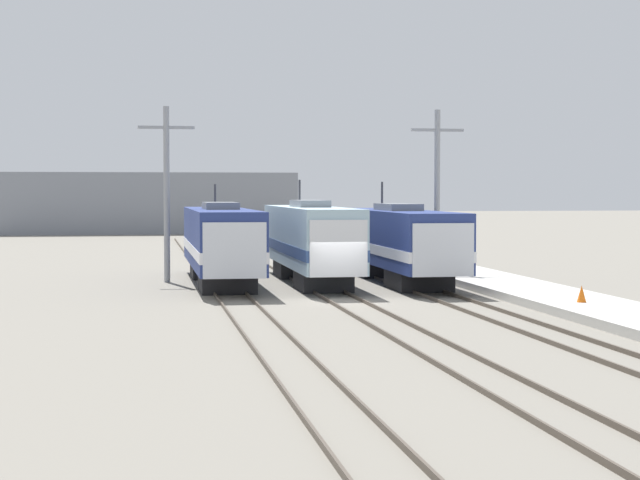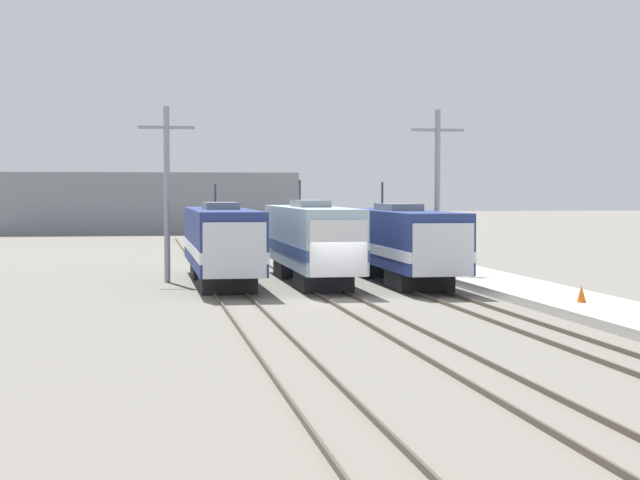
{
  "view_description": "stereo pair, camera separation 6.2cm",
  "coord_description": "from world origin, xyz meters",
  "px_view_note": "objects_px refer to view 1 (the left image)",
  "views": [
    {
      "loc": [
        -8.56,
        -45.23,
        4.72
      ],
      "look_at": [
        -0.6,
        2.16,
        2.53
      ],
      "focal_mm": 60.0,
      "sensor_mm": 36.0,
      "label": 1
    },
    {
      "loc": [
        -8.5,
        -45.24,
        4.72
      ],
      "look_at": [
        -0.6,
        2.16,
        2.53
      ],
      "focal_mm": 60.0,
      "sensor_mm": 36.0,
      "label": 2
    }
  ],
  "objects_px": {
    "locomotive_far_left": "(221,242)",
    "catenary_tower_left": "(167,189)",
    "traffic_cone": "(582,294)",
    "catenary_tower_right": "(437,189)",
    "locomotive_far_right": "(400,242)",
    "locomotive_center": "(311,241)"
  },
  "relations": [
    {
      "from": "locomotive_far_left",
      "to": "catenary_tower_left",
      "type": "relative_size",
      "value": 1.86
    },
    {
      "from": "locomotive_far_left",
      "to": "traffic_cone",
      "type": "relative_size",
      "value": 25.37
    },
    {
      "from": "catenary_tower_left",
      "to": "catenary_tower_right",
      "type": "height_order",
      "value": "same"
    },
    {
      "from": "locomotive_far_right",
      "to": "catenary_tower_left",
      "type": "height_order",
      "value": "catenary_tower_left"
    },
    {
      "from": "catenary_tower_left",
      "to": "traffic_cone",
      "type": "bearing_deg",
      "value": -45.98
    },
    {
      "from": "locomotive_center",
      "to": "locomotive_far_right",
      "type": "bearing_deg",
      "value": -4.46
    },
    {
      "from": "locomotive_far_left",
      "to": "locomotive_far_right",
      "type": "bearing_deg",
      "value": -3.19
    },
    {
      "from": "locomotive_far_right",
      "to": "catenary_tower_right",
      "type": "height_order",
      "value": "catenary_tower_right"
    },
    {
      "from": "locomotive_center",
      "to": "traffic_cone",
      "type": "relative_size",
      "value": 24.33
    },
    {
      "from": "catenary_tower_right",
      "to": "traffic_cone",
      "type": "height_order",
      "value": "catenary_tower_right"
    },
    {
      "from": "locomotive_center",
      "to": "locomotive_far_right",
      "type": "relative_size",
      "value": 0.96
    },
    {
      "from": "locomotive_center",
      "to": "catenary_tower_left",
      "type": "distance_m",
      "value": 8.0
    },
    {
      "from": "catenary_tower_right",
      "to": "locomotive_far_left",
      "type": "bearing_deg",
      "value": -170.26
    },
    {
      "from": "catenary_tower_left",
      "to": "traffic_cone",
      "type": "relative_size",
      "value": 13.63
    },
    {
      "from": "locomotive_far_left",
      "to": "locomotive_center",
      "type": "bearing_deg",
      "value": -1.91
    },
    {
      "from": "locomotive_far_left",
      "to": "traffic_cone",
      "type": "distance_m",
      "value": 19.41
    },
    {
      "from": "locomotive_far_left",
      "to": "locomotive_far_right",
      "type": "xyz_separation_m",
      "value": [
        9.16,
        -0.51,
        -0.04
      ]
    },
    {
      "from": "locomotive_far_right",
      "to": "catenary_tower_right",
      "type": "distance_m",
      "value": 4.56
    },
    {
      "from": "catenary_tower_left",
      "to": "catenary_tower_right",
      "type": "xyz_separation_m",
      "value": [
        14.46,
        0.0,
        0.0
      ]
    },
    {
      "from": "locomotive_far_right",
      "to": "catenary_tower_right",
      "type": "relative_size",
      "value": 1.86
    },
    {
      "from": "locomotive_far_left",
      "to": "traffic_cone",
      "type": "bearing_deg",
      "value": -47.46
    },
    {
      "from": "locomotive_far_right",
      "to": "traffic_cone",
      "type": "distance_m",
      "value": 14.37
    }
  ]
}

